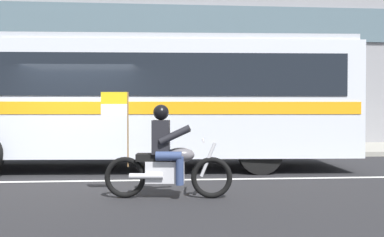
# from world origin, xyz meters

# --- Properties ---
(ground_plane) EXTENTS (60.00, 60.00, 0.00)m
(ground_plane) POSITION_xyz_m (0.00, 0.00, 0.00)
(ground_plane) COLOR black
(sidewalk_curb) EXTENTS (28.00, 3.80, 0.15)m
(sidewalk_curb) POSITION_xyz_m (0.00, 5.10, 0.07)
(sidewalk_curb) COLOR gray
(sidewalk_curb) RESTS_ON ground_plane
(lane_center_stripe) EXTENTS (26.60, 0.14, 0.01)m
(lane_center_stripe) POSITION_xyz_m (0.00, -0.60, 0.00)
(lane_center_stripe) COLOR silver
(lane_center_stripe) RESTS_ON ground_plane
(transit_bus) EXTENTS (10.82, 3.02, 3.22)m
(transit_bus) POSITION_xyz_m (1.20, 1.19, 1.88)
(transit_bus) COLOR silver
(transit_bus) RESTS_ON ground_plane
(motorcycle_with_rider) EXTENTS (2.19, 0.64, 1.78)m
(motorcycle_with_rider) POSITION_xyz_m (1.97, -2.32, 0.67)
(motorcycle_with_rider) COLOR black
(motorcycle_with_rider) RESTS_ON ground_plane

